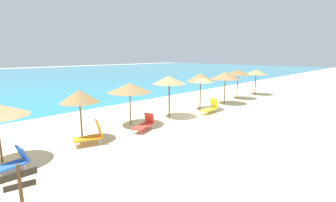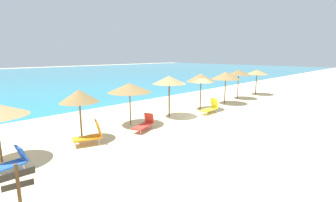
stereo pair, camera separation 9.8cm
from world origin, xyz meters
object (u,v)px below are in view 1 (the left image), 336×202
at_px(beach_umbrella_2, 130,88).
at_px(wooden_signpost, 20,188).
at_px(beach_umbrella_3, 169,80).
at_px(beach_umbrella_4, 201,78).
at_px(beach_umbrella_7, 256,72).
at_px(lounge_chair_1, 145,124).
at_px(beach_umbrella_6, 238,72).
at_px(lounge_chair_3, 8,164).
at_px(lounge_chair_2, 91,135).
at_px(beach_umbrella_5, 225,76).
at_px(lounge_chair_0, 210,108).
at_px(beach_umbrella_1, 79,96).

bearing_deg(beach_umbrella_2, wooden_signpost, -144.62).
xyz_separation_m(beach_umbrella_3, beach_umbrella_4, (3.33, -0.16, -0.05)).
distance_m(beach_umbrella_2, beach_umbrella_7, 16.53).
bearing_deg(beach_umbrella_7, lounge_chair_1, -175.76).
relative_size(beach_umbrella_6, lounge_chair_3, 1.75).
relative_size(beach_umbrella_2, beach_umbrella_6, 0.93).
bearing_deg(wooden_signpost, lounge_chair_2, 45.36).
bearing_deg(lounge_chair_3, beach_umbrella_7, -93.29).
bearing_deg(beach_umbrella_3, lounge_chair_3, -170.01).
height_order(beach_umbrella_7, lounge_chair_1, beach_umbrella_7).
relative_size(beach_umbrella_5, lounge_chair_2, 1.90).
relative_size(beach_umbrella_7, lounge_chair_3, 1.66).
bearing_deg(beach_umbrella_7, lounge_chair_2, -176.69).
distance_m(lounge_chair_2, wooden_signpost, 5.57).
height_order(beach_umbrella_2, lounge_chair_1, beach_umbrella_2).
height_order(beach_umbrella_4, beach_umbrella_7, beach_umbrella_4).
bearing_deg(beach_umbrella_4, lounge_chair_1, -171.34).
relative_size(beach_umbrella_2, beach_umbrella_3, 0.92).
height_order(beach_umbrella_6, lounge_chair_1, beach_umbrella_6).
xyz_separation_m(beach_umbrella_4, lounge_chair_2, (-9.77, -0.91, -2.03)).
distance_m(beach_umbrella_3, beach_umbrella_4, 3.33).
xyz_separation_m(beach_umbrella_5, lounge_chair_3, (-16.78, -1.53, -2.04)).
distance_m(lounge_chair_0, lounge_chair_3, 12.93).
relative_size(beach_umbrella_6, lounge_chair_1, 1.70).
bearing_deg(lounge_chair_0, beach_umbrella_5, -75.44).
xyz_separation_m(beach_umbrella_7, lounge_chair_0, (-10.54, -1.51, -2.00)).
distance_m(beach_umbrella_4, beach_umbrella_5, 3.41).
relative_size(beach_umbrella_5, lounge_chair_1, 1.70).
bearing_deg(beach_umbrella_2, beach_umbrella_7, -0.67).
bearing_deg(beach_umbrella_7, beach_umbrella_4, -178.64).
bearing_deg(beach_umbrella_4, beach_umbrella_2, 176.15).
relative_size(lounge_chair_0, wooden_signpost, 1.05).
relative_size(beach_umbrella_3, lounge_chair_3, 1.78).
distance_m(beach_umbrella_2, lounge_chair_0, 6.51).
height_order(beach_umbrella_4, lounge_chair_3, beach_umbrella_4).
bearing_deg(beach_umbrella_7, beach_umbrella_3, -179.64).
relative_size(lounge_chair_2, wooden_signpost, 0.92).
bearing_deg(beach_umbrella_1, lounge_chair_3, -155.42).
xyz_separation_m(beach_umbrella_1, beach_umbrella_4, (9.79, -0.02, 0.26)).
relative_size(beach_umbrella_7, lounge_chair_2, 1.80).
height_order(beach_umbrella_3, wooden_signpost, beach_umbrella_3).
xyz_separation_m(beach_umbrella_6, lounge_chair_0, (-6.90, -1.64, -2.14)).
distance_m(beach_umbrella_5, beach_umbrella_6, 3.09).
height_order(beach_umbrella_1, beach_umbrella_5, beach_umbrella_5).
distance_m(beach_umbrella_7, lounge_chair_0, 10.83).
bearing_deg(beach_umbrella_3, beach_umbrella_5, -2.05).
xyz_separation_m(beach_umbrella_4, lounge_chair_1, (-6.51, -0.99, -2.16)).
height_order(beach_umbrella_7, lounge_chair_3, beach_umbrella_7).
distance_m(beach_umbrella_6, lounge_chair_3, 20.05).
xyz_separation_m(beach_umbrella_6, lounge_chair_3, (-19.83, -1.99, -2.12)).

